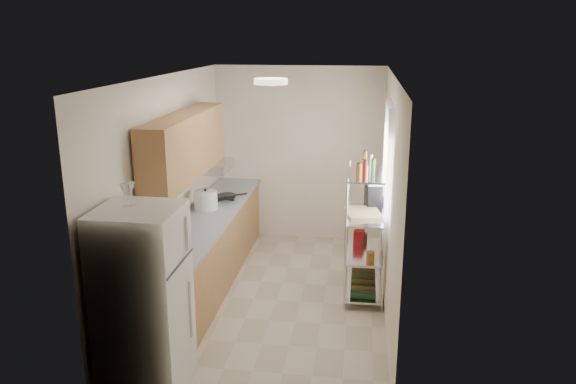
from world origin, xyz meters
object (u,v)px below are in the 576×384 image
cutting_board (363,213)px  espresso_machine (373,194)px  rice_cooker (206,200)px  frying_pan_large (214,198)px  refrigerator (144,301)px

cutting_board → espresso_machine: 0.37m
rice_cooker → cutting_board: 1.99m
frying_pan_large → cutting_board: size_ratio=0.55×
refrigerator → cutting_board: bearing=48.8°
refrigerator → espresso_machine: 3.14m
frying_pan_large → cutting_board: (1.98, -0.72, 0.10)m
cutting_board → espresso_machine: bearing=69.9°
frying_pan_large → espresso_machine: bearing=4.2°
espresso_machine → frying_pan_large: bearing=159.4°
rice_cooker → frying_pan_large: size_ratio=1.07×
cutting_board → espresso_machine: size_ratio=1.58×
rice_cooker → frying_pan_large: (-0.01, 0.43, -0.09)m
frying_pan_large → cutting_board: 2.11m
rice_cooker → cutting_board: rice_cooker is taller
espresso_machine → refrigerator: bearing=-138.7°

